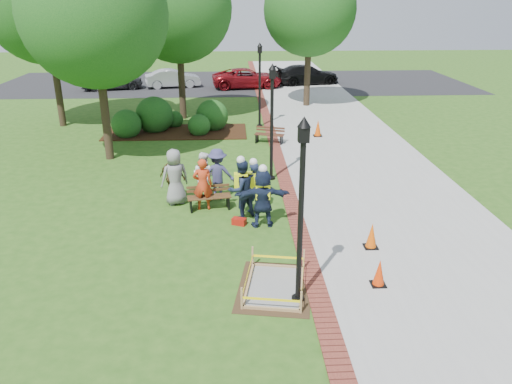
{
  "coord_description": "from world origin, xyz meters",
  "views": [
    {
      "loc": [
        -0.16,
        -12.57,
        6.49
      ],
      "look_at": [
        0.5,
        1.2,
        1.0
      ],
      "focal_mm": 35.0,
      "sensor_mm": 36.0,
      "label": 1
    }
  ],
  "objects_px": {
    "bench_near": "(209,202)",
    "wet_concrete_pad": "(275,279)",
    "lamp_near": "(301,200)",
    "hivis_worker_a": "(263,196)",
    "cone_front": "(379,273)",
    "hivis_worker_c": "(241,188)",
    "hivis_worker_b": "(253,185)"
  },
  "relations": [
    {
      "from": "cone_front",
      "to": "hivis_worker_a",
      "type": "height_order",
      "value": "hivis_worker_a"
    },
    {
      "from": "hivis_worker_a",
      "to": "cone_front",
      "type": "bearing_deg",
      "value": -53.3
    },
    {
      "from": "lamp_near",
      "to": "hivis_worker_b",
      "type": "relative_size",
      "value": 2.39
    },
    {
      "from": "cone_front",
      "to": "hivis_worker_b",
      "type": "bearing_deg",
      "value": 121.66
    },
    {
      "from": "lamp_near",
      "to": "hivis_worker_a",
      "type": "relative_size",
      "value": 2.2
    },
    {
      "from": "lamp_near",
      "to": "hivis_worker_a",
      "type": "xyz_separation_m",
      "value": [
        -0.56,
        3.97,
        -1.52
      ]
    },
    {
      "from": "wet_concrete_pad",
      "to": "hivis_worker_a",
      "type": "xyz_separation_m",
      "value": [
        -0.08,
        3.42,
        0.72
      ]
    },
    {
      "from": "hivis_worker_a",
      "to": "hivis_worker_b",
      "type": "xyz_separation_m",
      "value": [
        -0.23,
        1.08,
        -0.07
      ]
    },
    {
      "from": "cone_front",
      "to": "lamp_near",
      "type": "xyz_separation_m",
      "value": [
        -2.0,
        -0.53,
        2.15
      ]
    },
    {
      "from": "bench_near",
      "to": "wet_concrete_pad",
      "type": "bearing_deg",
      "value": -70.02
    },
    {
      "from": "bench_near",
      "to": "lamp_near",
      "type": "relative_size",
      "value": 0.34
    },
    {
      "from": "hivis_worker_c",
      "to": "cone_front",
      "type": "bearing_deg",
      "value": -52.12
    },
    {
      "from": "hivis_worker_c",
      "to": "lamp_near",
      "type": "bearing_deg",
      "value": -75.63
    },
    {
      "from": "hivis_worker_b",
      "to": "hivis_worker_c",
      "type": "xyz_separation_m",
      "value": [
        -0.4,
        -0.43,
        0.1
      ]
    },
    {
      "from": "bench_near",
      "to": "hivis_worker_c",
      "type": "height_order",
      "value": "hivis_worker_c"
    },
    {
      "from": "cone_front",
      "to": "hivis_worker_b",
      "type": "relative_size",
      "value": 0.39
    },
    {
      "from": "wet_concrete_pad",
      "to": "hivis_worker_c",
      "type": "height_order",
      "value": "hivis_worker_c"
    },
    {
      "from": "wet_concrete_pad",
      "to": "lamp_near",
      "type": "bearing_deg",
      "value": -49.05
    },
    {
      "from": "bench_near",
      "to": "cone_front",
      "type": "relative_size",
      "value": 2.08
    },
    {
      "from": "hivis_worker_c",
      "to": "bench_near",
      "type": "bearing_deg",
      "value": 146.57
    },
    {
      "from": "bench_near",
      "to": "hivis_worker_c",
      "type": "bearing_deg",
      "value": -33.43
    },
    {
      "from": "lamp_near",
      "to": "hivis_worker_b",
      "type": "xyz_separation_m",
      "value": [
        -0.79,
        5.06,
        -1.59
      ]
    },
    {
      "from": "lamp_near",
      "to": "hivis_worker_a",
      "type": "distance_m",
      "value": 4.29
    },
    {
      "from": "lamp_near",
      "to": "wet_concrete_pad",
      "type": "bearing_deg",
      "value": 130.95
    },
    {
      "from": "bench_near",
      "to": "cone_front",
      "type": "bearing_deg",
      "value": -48.59
    },
    {
      "from": "cone_front",
      "to": "lamp_near",
      "type": "height_order",
      "value": "lamp_near"
    },
    {
      "from": "bench_near",
      "to": "hivis_worker_b",
      "type": "xyz_separation_m",
      "value": [
        1.42,
        -0.25,
        0.65
      ]
    },
    {
      "from": "wet_concrete_pad",
      "to": "hivis_worker_c",
      "type": "distance_m",
      "value": 4.21
    },
    {
      "from": "wet_concrete_pad",
      "to": "cone_front",
      "type": "relative_size",
      "value": 3.67
    },
    {
      "from": "hivis_worker_b",
      "to": "bench_near",
      "type": "bearing_deg",
      "value": 170.16
    },
    {
      "from": "hivis_worker_b",
      "to": "cone_front",
      "type": "bearing_deg",
      "value": -58.34
    },
    {
      "from": "wet_concrete_pad",
      "to": "lamp_near",
      "type": "height_order",
      "value": "lamp_near"
    }
  ]
}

